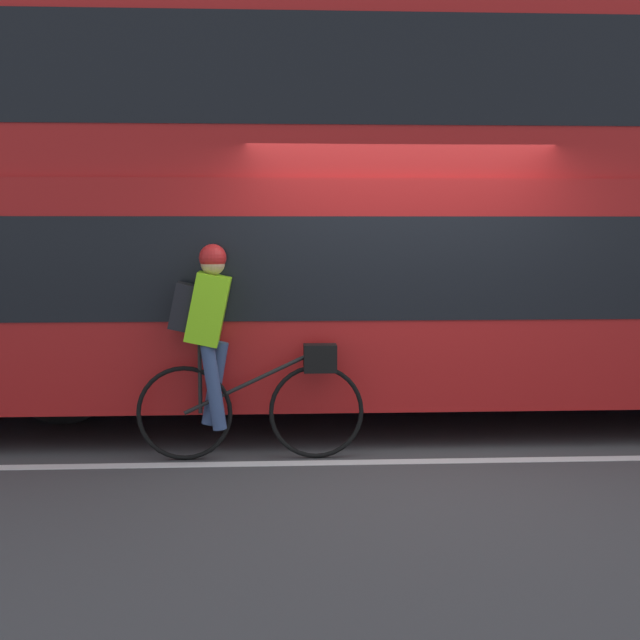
# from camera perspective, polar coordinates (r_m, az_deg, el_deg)

# --- Properties ---
(ground_plane) EXTENTS (80.00, 80.00, 0.00)m
(ground_plane) POSITION_cam_1_polar(r_m,az_deg,el_deg) (7.19, 5.45, -8.86)
(ground_plane) COLOR #424244
(road_center_line) EXTENTS (50.00, 0.14, 0.01)m
(road_center_line) POSITION_cam_1_polar(r_m,az_deg,el_deg) (7.12, 5.54, -8.99)
(road_center_line) COLOR silver
(road_center_line) RESTS_ON ground_plane
(sidewalk_curb) EXTENTS (60.00, 2.23, 0.10)m
(sidewalk_curb) POSITION_cam_1_polar(r_m,az_deg,el_deg) (12.58, 1.67, -2.13)
(sidewalk_curb) COLOR #A8A399
(sidewalk_curb) RESTS_ON ground_plane
(building_facade) EXTENTS (60.00, 0.30, 7.69)m
(building_facade) POSITION_cam_1_polar(r_m,az_deg,el_deg) (13.86, 1.27, 14.38)
(building_facade) COLOR #33478C
(building_facade) RESTS_ON ground_plane
(bus) EXTENTS (11.16, 2.60, 3.79)m
(bus) POSITION_cam_1_polar(r_m,az_deg,el_deg) (8.56, 7.06, 7.81)
(bus) COLOR black
(bus) RESTS_ON ground_plane
(cyclist_on_bike) EXTENTS (1.80, 0.32, 1.71)m
(cyclist_on_bike) POSITION_cam_1_polar(r_m,az_deg,el_deg) (7.01, -5.98, -1.66)
(cyclist_on_bike) COLOR black
(cyclist_on_bike) RESTS_ON ground_plane
(trash_bin) EXTENTS (0.50, 0.50, 0.94)m
(trash_bin) POSITION_cam_1_polar(r_m,az_deg,el_deg) (12.48, -11.06, 0.11)
(trash_bin) COLOR #262628
(trash_bin) RESTS_ON sidewalk_curb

